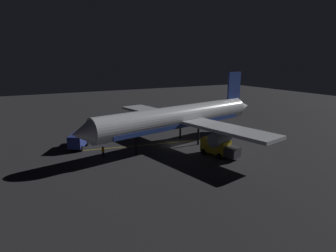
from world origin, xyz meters
The scene contains 8 objects.
ground_plane centered at (0.00, 0.00, -0.10)m, with size 180.00×180.00×0.20m, color #2E2E31.
apron_guide_stripe centered at (2.08, 4.00, 0.00)m, with size 0.24×28.20×0.01m, color gold.
airliner centered at (0.12, -0.60, 4.65)m, with size 35.17×38.60×12.06m.
baggage_truck centered at (6.40, 15.54, 1.27)m, with size 6.45×4.82×2.45m.
catering_truck centered at (-8.24, -2.37, 1.30)m, with size 6.46×3.75×2.55m.
ground_crew_worker centered at (-0.54, 13.44, 0.89)m, with size 0.40×0.40×1.74m.
traffic_cone_near_left centered at (6.67, 10.94, 0.25)m, with size 0.50×0.50×0.55m.
traffic_cone_near_right centered at (5.93, 6.25, 0.25)m, with size 0.50×0.50×0.55m.
Camera 1 is at (-41.05, 24.01, 14.51)m, focal length 30.26 mm.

